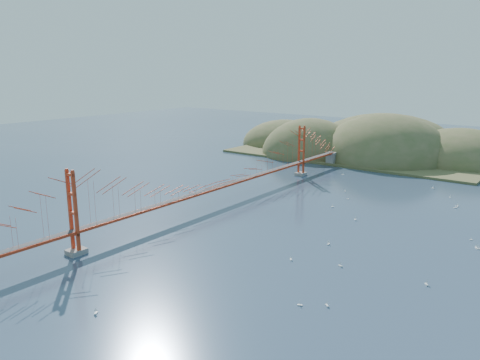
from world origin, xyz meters
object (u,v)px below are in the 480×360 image
Objects in this scene: bridge at (219,167)px; sailboat_0 at (328,243)px; sailboat_1 at (355,219)px; sailboat_2 at (340,265)px.

sailboat_0 is at bearing -14.18° from bridge.
sailboat_1 is (-1.52, 12.71, -0.00)m from sailboat_0.
bridge is 139.00× the size of sailboat_2.
sailboat_1 is at bearing 14.66° from bridge.
bridge is 33.30m from sailboat_2.
bridge is 133.38× the size of sailboat_0.
sailboat_2 is at bearing -51.89° from sailboat_0.
bridge is at bearing 157.68° from sailboat_2.
sailboat_0 is at bearing -83.16° from sailboat_1.
sailboat_1 reaches higher than sailboat_2.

